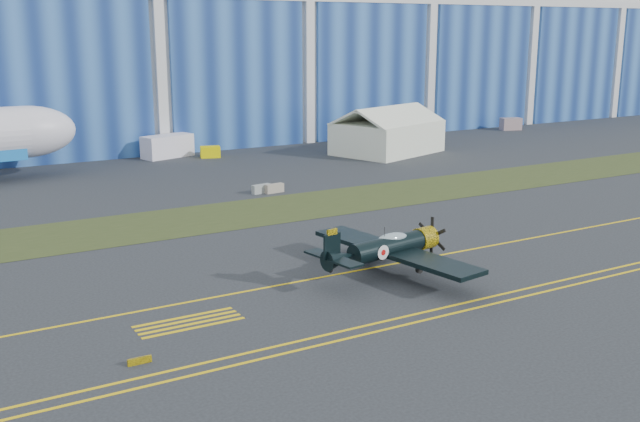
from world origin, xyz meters
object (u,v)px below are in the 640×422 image
shipping_container (167,146)px  tug (210,152)px  warbird (388,247)px  tent (387,130)px

shipping_container → tug: shipping_container is taller
shipping_container → warbird: bearing=-110.6°
tug → warbird: bearing=-82.6°
tent → shipping_container: (-26.66, 11.38, -1.72)m
tent → tug: (-21.93, 8.47, -2.44)m
warbird → tug: size_ratio=6.22×
warbird → tug: (7.84, 50.87, -1.23)m
tent → tug: bearing=140.4°
warbird → tug: warbird is taller
warbird → shipping_container: 53.88m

